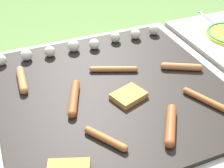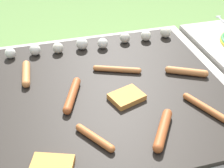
{
  "view_description": "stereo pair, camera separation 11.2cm",
  "coord_description": "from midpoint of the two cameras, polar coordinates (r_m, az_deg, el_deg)",
  "views": [
    {
      "loc": [
        -0.35,
        -0.84,
        1.08
      ],
      "look_at": [
        0.0,
        0.0,
        0.42
      ],
      "focal_mm": 50.0,
      "sensor_mm": 36.0,
      "label": 1
    },
    {
      "loc": [
        -0.24,
        -0.88,
        1.08
      ],
      "look_at": [
        0.0,
        0.0,
        0.42
      ],
      "focal_mm": 50.0,
      "sensor_mm": 36.0,
      "label": 2
    }
  ],
  "objects": [
    {
      "name": "ground_plane",
      "position": [
        1.41,
        2.35,
        -13.91
      ],
      "size": [
        14.0,
        14.0,
        0.0
      ],
      "primitive_type": "plane",
      "color": "#608442"
    },
    {
      "name": "grill",
      "position": [
        1.27,
        2.57,
        -8.18
      ],
      "size": [
        0.92,
        0.92,
        0.4
      ],
      "color": "#B2AA9E",
      "rests_on": "ground_plane"
    },
    {
      "name": "sausage_back_left",
      "position": [
        1.22,
        3.57,
        2.61
      ],
      "size": [
        0.18,
        0.09,
        0.02
      ],
      "color": "#C6753D",
      "rests_on": "grill"
    },
    {
      "name": "sausage_back_center",
      "position": [
        0.93,
        0.3,
        -9.94
      ],
      "size": [
        0.09,
        0.13,
        0.02
      ],
      "color": "#B7602D",
      "rests_on": "grill"
    },
    {
      "name": "sausage_mid_left",
      "position": [
        1.22,
        -12.92,
        1.78
      ],
      "size": [
        0.04,
        0.17,
        0.03
      ],
      "color": "#C6753D",
      "rests_on": "grill"
    },
    {
      "name": "sausage_front_right",
      "position": [
        1.25,
        16.01,
        2.1
      ],
      "size": [
        0.15,
        0.09,
        0.03
      ],
      "color": "#C6753D",
      "rests_on": "grill"
    },
    {
      "name": "sausage_front_left",
      "position": [
        1.08,
        -4.37,
        -2.12
      ],
      "size": [
        0.09,
        0.18,
        0.03
      ],
      "color": "#A34C23",
      "rests_on": "grill"
    },
    {
      "name": "sausage_front_center",
      "position": [
        1.1,
        19.41,
        -4.14
      ],
      "size": [
        0.09,
        0.16,
        0.02
      ],
      "color": "#B7602D",
      "rests_on": "grill"
    },
    {
      "name": "sausage_back_right",
      "position": [
        0.97,
        12.61,
        -8.3
      ],
      "size": [
        0.12,
        0.16,
        0.03
      ],
      "color": "#A34C23",
      "rests_on": "grill"
    },
    {
      "name": "bread_slice_center",
      "position": [
        0.87,
        -7.18,
        -14.84
      ],
      "size": [
        0.13,
        0.11,
        0.02
      ],
      "color": "#D18438",
      "rests_on": "grill"
    },
    {
      "name": "bread_slice_left",
      "position": [
        1.08,
        5.67,
        -2.47
      ],
      "size": [
        0.13,
        0.12,
        0.02
      ],
      "color": "#D18438",
      "rests_on": "grill"
    },
    {
      "name": "mushroom_row",
      "position": [
        1.38,
        -0.85,
        7.55
      ],
      "size": [
        0.75,
        0.07,
        0.05
      ],
      "color": "silver",
      "rests_on": "grill"
    }
  ]
}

